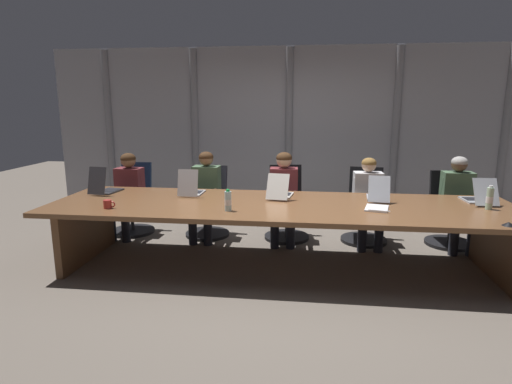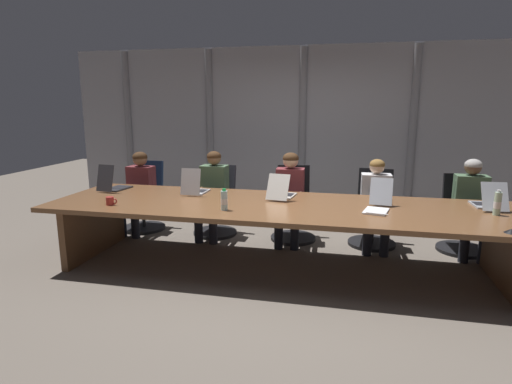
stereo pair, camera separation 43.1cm
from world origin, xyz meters
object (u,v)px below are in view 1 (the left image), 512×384
spiral_notepad (377,208)px  laptop_left_mid (191,190)px  water_bottle_secondary (490,199)px  office_chair_left_end (133,207)px  coffee_mug_near (108,204)px  conference_mic_middle (509,224)px  person_right_end (459,197)px  person_right_mid (368,197)px  laptop_left_end (105,188)px  laptop_center (280,192)px  office_chair_right_mid (365,214)px  office_chair_right_end (450,218)px  person_left_end (127,189)px  laptop_right_mid (378,195)px  person_left_mid (205,191)px  laptop_right_end (478,198)px  person_center (284,192)px  office_chair_center (287,212)px  water_bottle_primary (228,201)px  office_chair_left_mid (208,210)px

spiral_notepad → laptop_left_mid: bearing=-178.8°
water_bottle_secondary → spiral_notepad: bearing=-173.5°
office_chair_left_end → coffee_mug_near: (0.40, -1.51, 0.41)m
laptop_left_mid → conference_mic_middle: 3.25m
person_right_end → water_bottle_secondary: bearing=-0.5°
coffee_mug_near → spiral_notepad: (2.74, 0.30, -0.04)m
person_right_mid → laptop_left_end: bearing=-80.4°
laptop_center → office_chair_right_mid: 1.39m
office_chair_right_end → water_bottle_secondary: 1.19m
person_right_end → spiral_notepad: bearing=-46.9°
person_left_end → laptop_right_mid: bearing=82.3°
person_left_mid → person_right_end: person_left_mid is taller
laptop_left_mid → coffee_mug_near: laptop_left_mid is taller
office_chair_right_end → person_right_end: 0.34m
office_chair_right_end → conference_mic_middle: bearing=-6.5°
laptop_right_end → person_center: bearing=71.1°
office_chair_left_end → office_chair_right_end: office_chair_left_end is taller
laptop_left_end → person_center: bearing=-65.3°
office_chair_right_end → conference_mic_middle: office_chair_right_end is taller
laptop_right_mid → person_center: 1.25m
office_chair_left_end → spiral_notepad: office_chair_left_end is taller
office_chair_right_end → office_chair_left_end: bearing=-94.4°
office_chair_left_end → office_chair_center: 2.16m
office_chair_right_end → person_right_end: person_right_end is taller
laptop_left_end → water_bottle_primary: (1.63, -0.65, 0.04)m
laptop_right_mid → office_chair_left_end: laptop_right_mid is taller
laptop_center → spiral_notepad: 1.11m
office_chair_right_end → laptop_right_mid: bearing=-58.1°
laptop_left_mid → water_bottle_secondary: bearing=-94.6°
office_chair_left_end → conference_mic_middle: bearing=68.7°
laptop_left_end → office_chair_right_end: bearing=-71.7°
office_chair_center → office_chair_right_mid: office_chair_center is taller
office_chair_left_mid → person_center: (1.04, -0.16, 0.32)m
laptop_left_end → laptop_right_end: 4.26m
laptop_left_end → person_left_end: size_ratio=0.40×
laptop_center → water_bottle_primary: size_ratio=2.25×
laptop_left_mid → person_right_mid: size_ratio=0.36×
laptop_right_mid → office_chair_left_mid: 2.31m
laptop_center → office_chair_right_end: 2.31m
person_center → water_bottle_secondary: bearing=64.3°
laptop_left_mid → spiral_notepad: 2.11m
laptop_left_end → spiral_notepad: bearing=-89.7°
laptop_left_mid → person_right_mid: person_right_mid is taller
person_right_mid → office_chair_right_end: bearing=97.1°
office_chair_left_mid → water_bottle_secondary: water_bottle_secondary is taller
laptop_left_mid → water_bottle_secondary: laptop_left_mid is taller
office_chair_left_end → water_bottle_primary: 2.25m
office_chair_right_end → coffee_mug_near: size_ratio=7.45×
office_chair_right_mid → person_right_end: bearing=86.9°
person_left_end → person_center: 2.13m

